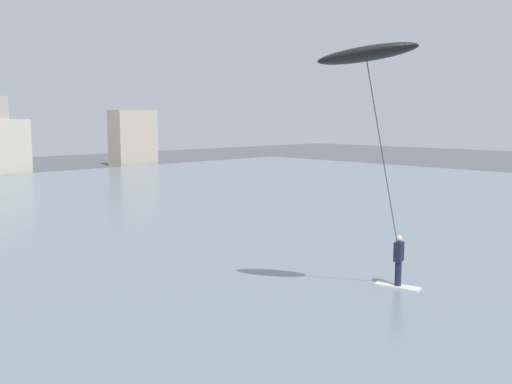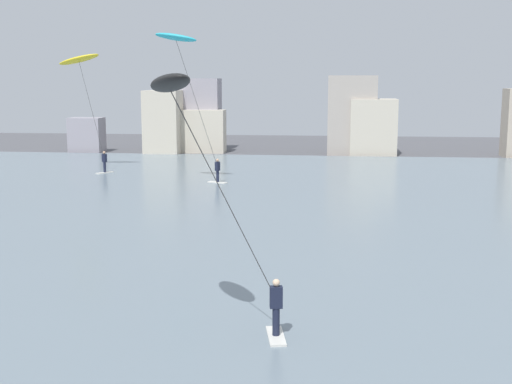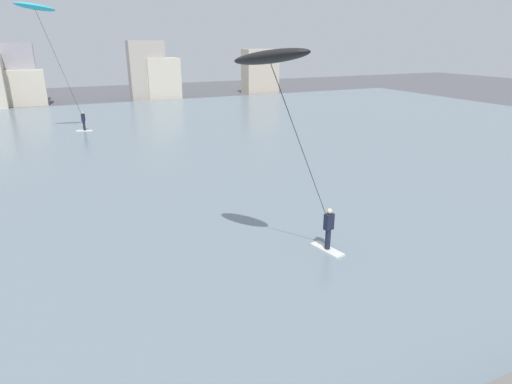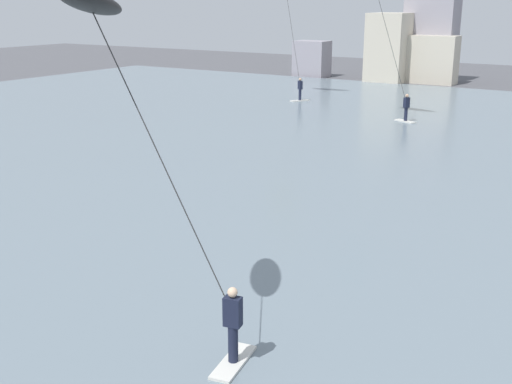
% 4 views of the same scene
% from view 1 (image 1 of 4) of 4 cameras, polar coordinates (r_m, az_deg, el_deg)
% --- Properties ---
extents(water_bay, '(84.00, 52.00, 0.10)m').
position_cam_1_polar(water_bay, '(31.38, -18.26, -2.59)').
color(water_bay, slate).
rests_on(water_bay, ground).
extents(kitesurfer_black, '(4.01, 2.72, 7.25)m').
position_cam_1_polar(kitesurfer_black, '(15.41, 11.62, 10.26)').
color(kitesurfer_black, silver).
rests_on(kitesurfer_black, water_bay).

